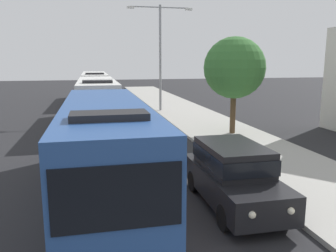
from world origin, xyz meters
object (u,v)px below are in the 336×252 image
bus_second_in_line (97,100)px  bus_middle (95,86)px  bus_lead (106,145)px  white_suv (233,173)px  streetlamp_mid (160,48)px  roadside_tree (234,68)px

bus_second_in_line → bus_middle: size_ratio=0.89×
bus_lead → white_suv: (3.70, -1.66, -0.66)m
white_suv → streetlamp_mid: streetlamp_mid is taller
roadside_tree → bus_lead: bearing=-134.8°
white_suv → streetlamp_mid: bearing=85.1°
bus_middle → roadside_tree: size_ratio=2.23×
bus_middle → streetlamp_mid: bearing=-59.1°
bus_lead → bus_middle: same height
bus_lead → bus_middle: size_ratio=0.85×
bus_second_in_line → white_suv: 15.52m
bus_middle → streetlamp_mid: size_ratio=1.42×
bus_lead → white_suv: 4.11m
bus_second_in_line → bus_middle: 13.63m
bus_lead → streetlamp_mid: 19.18m
roadside_tree → white_suv: bearing=-112.9°
bus_middle → roadside_tree: roadside_tree is taller
bus_lead → streetlamp_mid: streetlamp_mid is taller
bus_middle → roadside_tree: bearing=-68.3°
white_suv → bus_second_in_line: bearing=103.8°
streetlamp_mid → roadside_tree: streetlamp_mid is taller
bus_middle → streetlamp_mid: streetlamp_mid is taller
white_suv → roadside_tree: 10.60m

